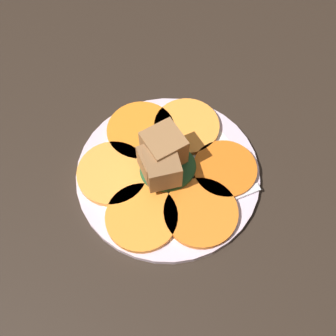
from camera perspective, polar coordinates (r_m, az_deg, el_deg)
name	(u,v)px	position (r cm, az deg, el deg)	size (l,w,h in cm)	color
table_slab	(168,178)	(60.27, 0.00, -1.40)	(120.00, 120.00, 2.00)	black
plate	(168,173)	(58.92, 0.00, -0.73)	(25.57, 25.57, 1.05)	silver
carrot_slice_0	(142,217)	(55.19, -3.59, -6.67)	(9.50, 9.50, 0.87)	orange
carrot_slice_1	(201,212)	(55.50, 4.46, -6.02)	(9.80, 9.80, 0.87)	orange
carrot_slice_2	(225,169)	(58.62, 7.70, -0.13)	(8.84, 8.84, 0.87)	orange
carrot_slice_3	(187,126)	(61.84, 2.55, 5.68)	(9.54, 9.54, 0.87)	orange
carrot_slice_4	(141,131)	(61.47, -3.68, 5.08)	(9.90, 9.90, 0.87)	orange
carrot_slice_5	(112,173)	(58.30, -7.53, -0.69)	(9.75, 9.75, 0.87)	#F99438
center_pile	(163,161)	(55.44, -0.68, 0.96)	(7.92, 7.63, 6.94)	#235128
fork	(188,214)	(55.58, 2.78, -6.21)	(19.94, 3.06, 0.40)	silver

